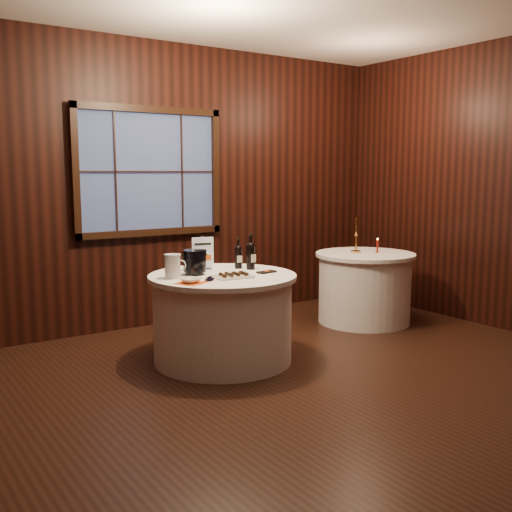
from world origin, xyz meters
TOP-DOWN VIEW (x-y plane):
  - ground at (0.00, 0.00)m, footprint 6.00×6.00m
  - back_wall at (0.00, 2.48)m, footprint 6.00×0.10m
  - main_table at (0.00, 1.00)m, footprint 1.28×1.28m
  - side_table at (2.00, 1.30)m, footprint 1.08×1.08m
  - sign_stand at (-0.04, 1.27)m, footprint 0.19×0.14m
  - port_bottle_left at (0.29, 1.20)m, footprint 0.07×0.07m
  - port_bottle_right at (0.35, 1.09)m, footprint 0.08×0.08m
  - ice_bucket at (-0.20, 1.13)m, footprint 0.21×0.21m
  - chocolate_plate at (-0.01, 0.81)m, footprint 0.33×0.24m
  - chocolate_box at (0.37, 0.86)m, footprint 0.18×0.11m
  - grape_bunch at (-0.24, 0.78)m, footprint 0.15×0.09m
  - glass_pitcher at (-0.43, 1.08)m, footprint 0.18×0.14m
  - orange_napkin at (-0.42, 0.79)m, footprint 0.27×0.27m
  - cracker_bowl at (-0.42, 0.79)m, footprint 0.19×0.19m
  - brass_candlestick at (1.94, 1.39)m, footprint 0.11×0.11m
  - red_candle at (2.11, 1.23)m, footprint 0.04×0.04m

SIDE VIEW (x-z plane):
  - ground at x=0.00m, z-range 0.00..0.00m
  - main_table at x=0.00m, z-range 0.00..0.77m
  - side_table at x=2.00m, z-range 0.00..0.77m
  - orange_napkin at x=-0.42m, z-range 0.77..0.77m
  - chocolate_box at x=0.37m, z-range 0.77..0.78m
  - grape_bunch at x=-0.24m, z-range 0.77..0.80m
  - chocolate_plate at x=-0.01m, z-range 0.77..0.81m
  - cracker_bowl at x=-0.42m, z-range 0.77..0.81m
  - red_candle at x=2.11m, z-range 0.75..0.92m
  - glass_pitcher at x=-0.43m, z-range 0.77..0.97m
  - sign_stand at x=-0.04m, z-range 0.72..1.03m
  - ice_bucket at x=-0.20m, z-range 0.78..0.99m
  - port_bottle_left at x=0.29m, z-range 0.75..1.03m
  - brass_candlestick at x=1.94m, z-range 0.72..1.11m
  - port_bottle_right at x=0.35m, z-range 0.75..1.08m
  - back_wall at x=0.00m, z-range 0.04..3.04m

